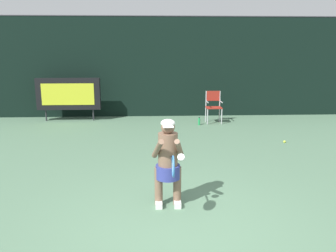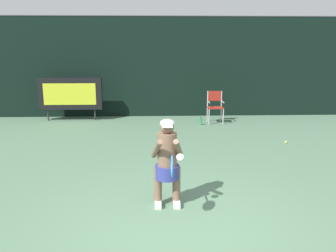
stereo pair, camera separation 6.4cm
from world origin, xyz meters
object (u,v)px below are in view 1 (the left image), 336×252
(tennis_ball_loose, at_px, (284,142))
(tennis_player, at_px, (168,160))
(tennis_racket, at_px, (173,166))
(water_bottle, at_px, (199,121))
(scoreboard, at_px, (68,94))
(umpire_chair, at_px, (214,105))

(tennis_ball_loose, bearing_deg, tennis_player, -132.49)
(tennis_racket, bearing_deg, tennis_ball_loose, 60.14)
(water_bottle, xyz_separation_m, tennis_player, (-1.33, -5.99, 0.64))
(water_bottle, bearing_deg, scoreboard, 168.11)
(water_bottle, xyz_separation_m, tennis_ball_loose, (2.00, -2.35, -0.09))
(scoreboard, distance_m, tennis_player, 7.61)
(scoreboard, height_order, tennis_racket, scoreboard)
(umpire_chair, distance_m, water_bottle, 0.81)
(tennis_player, distance_m, tennis_racket, 0.60)
(umpire_chair, bearing_deg, tennis_ball_loose, -61.47)
(tennis_ball_loose, bearing_deg, scoreboard, 153.07)
(scoreboard, relative_size, tennis_player, 1.54)
(tennis_player, relative_size, tennis_ball_loose, 20.97)
(scoreboard, relative_size, umpire_chair, 2.04)
(scoreboard, distance_m, tennis_racket, 8.17)
(water_bottle, bearing_deg, tennis_player, -102.55)
(umpire_chair, xyz_separation_m, water_bottle, (-0.53, -0.36, -0.50))
(umpire_chair, relative_size, tennis_player, 0.76)
(water_bottle, height_order, tennis_player, tennis_player)
(tennis_racket, height_order, tennis_ball_loose, tennis_racket)
(tennis_player, relative_size, tennis_racket, 2.37)
(tennis_racket, bearing_deg, scoreboard, 121.01)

